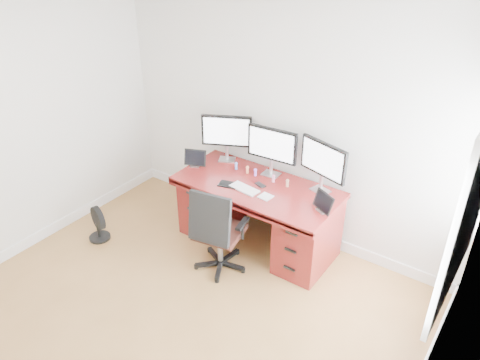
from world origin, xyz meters
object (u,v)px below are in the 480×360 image
Objects in this scene: desk at (258,212)px; monitor_center at (272,146)px; floor_fan at (98,224)px; keyboard at (244,189)px; office_chair at (218,244)px.

monitor_center is at bearing 89.98° from desk.
keyboard reaches higher than floor_fan.
office_chair reaches higher than keyboard.
office_chair is 3.08× the size of keyboard.
desk is at bearing -93.87° from monitor_center.
floor_fan is 2.10m from monitor_center.
office_chair is at bearing -98.36° from desk.
office_chair is (-0.09, -0.59, -0.09)m from desk.
office_chair is 1.13m from monitor_center.
desk is 0.40m from keyboard.
floor_fan is 1.29× the size of keyboard.
keyboard is (-0.06, -0.41, -0.33)m from monitor_center.
office_chair is 1.73× the size of monitor_center.
office_chair is at bearing 31.45° from floor_fan.
monitor_center reaches higher than keyboard.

